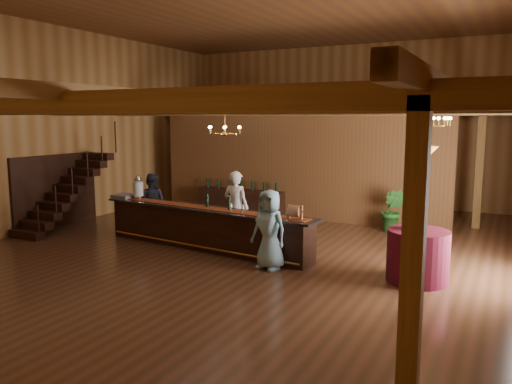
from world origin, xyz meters
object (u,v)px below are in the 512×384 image
at_px(pendant_lamp, 423,152).
at_px(chandelier_right, 430,121).
at_px(raffle_drum, 295,211).
at_px(round_table, 418,256).
at_px(guest, 269,229).
at_px(bartender, 236,208).
at_px(chandelier_left, 225,130).
at_px(staff_second, 152,203).
at_px(backbar_shelf, 241,202).
at_px(floor_plant, 393,211).
at_px(tasting_bar, 205,228).
at_px(beverage_dispenser, 138,188).

bearing_deg(pendant_lamp, chandelier_right, 94.35).
relative_size(raffle_drum, chandelier_right, 0.43).
relative_size(round_table, pendant_lamp, 1.25).
height_order(round_table, guest, guest).
xyz_separation_m(chandelier_right, bartender, (-4.25, -0.43, -2.06)).
distance_m(chandelier_left, staff_second, 3.28).
bearing_deg(backbar_shelf, floor_plant, -4.58).
distance_m(chandelier_left, bartender, 1.91).
bearing_deg(staff_second, backbar_shelf, -122.16).
xyz_separation_m(chandelier_right, floor_plant, (-1.19, 2.54, -2.36)).
height_order(chandelier_right, staff_second, chandelier_right).
bearing_deg(tasting_bar, beverage_dispenser, 178.78).
distance_m(raffle_drum, staff_second, 4.68).
xyz_separation_m(chandelier_right, guest, (-2.68, -1.87, -2.14)).
xyz_separation_m(tasting_bar, guest, (2.01, -0.74, 0.32)).
relative_size(chandelier_right, staff_second, 0.51).
bearing_deg(tasting_bar, chandelier_left, 37.40).
distance_m(beverage_dispenser, raffle_drum, 4.59).
distance_m(pendant_lamp, guest, 3.25).
height_order(tasting_bar, chandelier_right, chandelier_right).
bearing_deg(round_table, backbar_shelf, 145.45).
height_order(raffle_drum, chandelier_right, chandelier_right).
height_order(pendant_lamp, bartender, pendant_lamp).
bearing_deg(tasting_bar, guest, -13.89).
relative_size(tasting_bar, chandelier_left, 7.22).
height_order(beverage_dispenser, chandelier_left, chandelier_left).
distance_m(tasting_bar, raffle_drum, 2.48).
distance_m(beverage_dispenser, backbar_shelf, 3.86).
bearing_deg(beverage_dispenser, bartender, 8.88).
distance_m(tasting_bar, chandelier_left, 2.31).
height_order(raffle_drum, bartender, bartender).
relative_size(beverage_dispenser, bartender, 0.34).
bearing_deg(tasting_bar, pendant_lamp, 3.69).
bearing_deg(tasting_bar, round_table, 3.69).
distance_m(raffle_drum, bartender, 2.19).
height_order(tasting_bar, bartender, bartender).
distance_m(beverage_dispenser, round_table, 7.04).
bearing_deg(round_table, raffle_drum, -177.85).
bearing_deg(bartender, chandelier_right, -173.67).
relative_size(backbar_shelf, round_table, 2.52).
bearing_deg(bartender, round_table, 168.75).
distance_m(raffle_drum, chandelier_right, 3.27).
distance_m(backbar_shelf, chandelier_left, 4.66).
distance_m(raffle_drum, round_table, 2.51).
distance_m(raffle_drum, chandelier_left, 2.59).
xyz_separation_m(chandelier_left, bartender, (0.03, 0.44, -1.86)).
height_order(tasting_bar, beverage_dispenser, beverage_dispenser).
relative_size(raffle_drum, bartender, 0.19).
relative_size(bartender, guest, 1.10).
xyz_separation_m(staff_second, guest, (4.18, -1.53, 0.02)).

